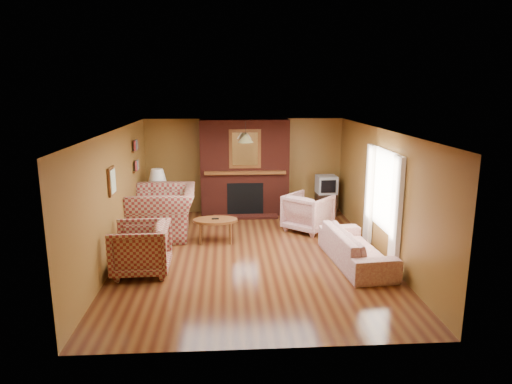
{
  "coord_description": "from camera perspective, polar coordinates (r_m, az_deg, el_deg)",
  "views": [
    {
      "loc": [
        -0.43,
        -8.3,
        3.16
      ],
      "look_at": [
        0.13,
        0.6,
        1.11
      ],
      "focal_mm": 32.0,
      "sensor_mm": 36.0,
      "label": 1
    }
  ],
  "objects": [
    {
      "name": "plaid_armchair",
      "position": [
        8.17,
        -14.23,
        -6.89
      ],
      "size": [
        1.0,
        0.98,
        0.89
      ],
      "primitive_type": "imported",
      "rotation": [
        0.0,
        0.0,
        -1.54
      ],
      "color": "maroon",
      "rests_on": "floor"
    },
    {
      "name": "ceiling",
      "position": [
        8.34,
        -0.66,
        7.71
      ],
      "size": [
        6.5,
        6.5,
        0.0
      ],
      "primitive_type": "plane",
      "rotation": [
        3.14,
        0.0,
        0.0
      ],
      "color": "white",
      "rests_on": "wall_back"
    },
    {
      "name": "floral_armchair",
      "position": [
        10.33,
        6.54,
        -2.54
      ],
      "size": [
        1.28,
        1.29,
        0.84
      ],
      "primitive_type": "imported",
      "rotation": [
        0.0,
        0.0,
        2.4
      ],
      "color": "beige",
      "rests_on": "floor"
    },
    {
      "name": "window_right",
      "position": [
        8.83,
        15.53,
        -0.85
      ],
      "size": [
        0.1,
        1.85,
        2.0
      ],
      "color": "beige",
      "rests_on": "wall_right"
    },
    {
      "name": "wall_right",
      "position": [
        9.02,
        15.44,
        -0.09
      ],
      "size": [
        0.0,
        6.5,
        6.5
      ],
      "primitive_type": "plane",
      "rotation": [
        1.57,
        0.0,
        -1.57
      ],
      "color": "brown",
      "rests_on": "floor"
    },
    {
      "name": "botanical_print",
      "position": [
        8.41,
        -17.57,
        1.29
      ],
      "size": [
        0.05,
        0.4,
        0.5
      ],
      "color": "brown",
      "rests_on": "wall_left"
    },
    {
      "name": "tv_stand",
      "position": [
        11.73,
        8.7,
        -1.45
      ],
      "size": [
        0.53,
        0.48,
        0.55
      ],
      "primitive_type": "cube",
      "rotation": [
        0.0,
        0.0,
        -0.04
      ],
      "color": "black",
      "rests_on": "floor"
    },
    {
      "name": "fireplace",
      "position": [
        11.46,
        -1.42,
        2.99
      ],
      "size": [
        2.2,
        0.82,
        2.4
      ],
      "color": "#4D1911",
      "rests_on": "floor"
    },
    {
      "name": "wall_back",
      "position": [
        11.72,
        -1.47,
        3.3
      ],
      "size": [
        6.5,
        0.0,
        6.5
      ],
      "primitive_type": "plane",
      "rotation": [
        1.57,
        0.0,
        0.0
      ],
      "color": "brown",
      "rests_on": "floor"
    },
    {
      "name": "floor",
      "position": [
        8.89,
        -0.62,
        -7.89
      ],
      "size": [
        6.5,
        6.5,
        0.0
      ],
      "primitive_type": "plane",
      "color": "#421D0E",
      "rests_on": "ground"
    },
    {
      "name": "coffee_table",
      "position": [
        9.54,
        -5.11,
        -3.74
      ],
      "size": [
        0.92,
        0.57,
        0.51
      ],
      "color": "brown",
      "rests_on": "floor"
    },
    {
      "name": "bookshelf",
      "position": [
        10.5,
        -14.67,
        4.33
      ],
      "size": [
        0.09,
        0.55,
        0.71
      ],
      "color": "brown",
      "rests_on": "wall_left"
    },
    {
      "name": "plaid_loveseat",
      "position": [
        10.13,
        -11.56,
        -2.44
      ],
      "size": [
        1.49,
        1.68,
        1.04
      ],
      "primitive_type": "imported",
      "rotation": [
        0.0,
        0.0,
        -1.51
      ],
      "color": "maroon",
      "rests_on": "floor"
    },
    {
      "name": "wall_front",
      "position": [
        5.43,
        1.18,
        -8.19
      ],
      "size": [
        6.5,
        0.0,
        6.5
      ],
      "primitive_type": "plane",
      "rotation": [
        -1.57,
        0.0,
        0.0
      ],
      "color": "brown",
      "rests_on": "floor"
    },
    {
      "name": "wall_left",
      "position": [
        8.77,
        -17.17,
        -0.56
      ],
      "size": [
        0.0,
        6.5,
        6.5
      ],
      "primitive_type": "plane",
      "rotation": [
        1.57,
        0.0,
        1.57
      ],
      "color": "brown",
      "rests_on": "floor"
    },
    {
      "name": "floral_sofa",
      "position": [
        8.6,
        12.4,
        -6.76
      ],
      "size": [
        1.0,
        2.15,
        0.61
      ],
      "primitive_type": "imported",
      "rotation": [
        0.0,
        0.0,
        1.66
      ],
      "color": "beige",
      "rests_on": "floor"
    },
    {
      "name": "table_lamp",
      "position": [
        11.1,
        -12.21,
        1.27
      ],
      "size": [
        0.42,
        0.42,
        0.7
      ],
      "color": "white",
      "rests_on": "side_table"
    },
    {
      "name": "crt_tv",
      "position": [
        11.61,
        8.79,
        0.93
      ],
      "size": [
        0.51,
        0.51,
        0.45
      ],
      "color": "#A1A4A9",
      "rests_on": "tv_stand"
    },
    {
      "name": "side_table",
      "position": [
        11.25,
        -12.04,
        -2.13
      ],
      "size": [
        0.44,
        0.44,
        0.59
      ],
      "primitive_type": "cube",
      "rotation": [
        0.0,
        0.0,
        -0.0
      ],
      "color": "brown",
      "rests_on": "floor"
    },
    {
      "name": "pendant_light",
      "position": [
        10.67,
        -1.3,
        6.69
      ],
      "size": [
        0.36,
        0.36,
        0.48
      ],
      "color": "black",
      "rests_on": "ceiling"
    }
  ]
}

